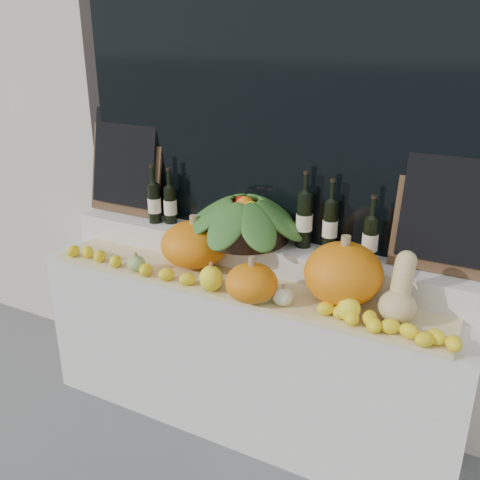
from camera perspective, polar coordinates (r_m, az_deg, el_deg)
name	(u,v)px	position (r m, az deg, el deg)	size (l,w,h in m)	color
display_sill	(246,350)	(2.99, 0.68, -11.70)	(2.30, 0.55, 0.88)	silver
rear_tier	(260,254)	(2.87, 2.10, -1.50)	(2.30, 0.25, 0.16)	silver
straw_bedding	(235,286)	(2.67, -0.50, -4.89)	(2.10, 0.32, 0.03)	tan
pumpkin_left	(195,244)	(2.83, -4.87, -0.44)	(0.36, 0.36, 0.24)	orange
pumpkin_right	(343,274)	(2.48, 10.96, -3.54)	(0.36, 0.36, 0.29)	orange
pumpkin_center	(252,283)	(2.47, 1.24, -4.60)	(0.24, 0.24, 0.18)	orange
butternut_squash	(400,295)	(2.40, 16.67, -5.61)	(0.16, 0.22, 0.30)	#D0B87A
decorative_gourds	(242,287)	(2.52, 0.19, -5.04)	(1.23, 0.14, 0.15)	#307122
lemon_heap	(224,286)	(2.57, -1.67, -4.98)	(2.20, 0.16, 0.06)	yellow
produce_bowl	(245,218)	(2.82, 0.56, 2.39)	(0.70, 0.70, 0.25)	black
wine_bottle_far_left	(154,203)	(3.10, -9.12, 3.97)	(0.08, 0.08, 0.34)	black
wine_bottle_near_left	(170,204)	(3.08, -7.46, 3.80)	(0.08, 0.08, 0.32)	black
wine_bottle_tall	(304,219)	(2.73, 6.88, 2.21)	(0.08, 0.08, 0.40)	black
wine_bottle_near_right	(330,225)	(2.69, 9.59, 1.56)	(0.08, 0.08, 0.38)	black
wine_bottle_far_right	(370,239)	(2.62, 13.72, 0.12)	(0.08, 0.08, 0.33)	black
chalkboard_left	(125,160)	(3.27, -12.12, 8.34)	(0.50, 0.15, 0.61)	#4C331E
chalkboard_right	(453,204)	(2.56, 21.81, 3.55)	(0.50, 0.15, 0.61)	#4C331E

